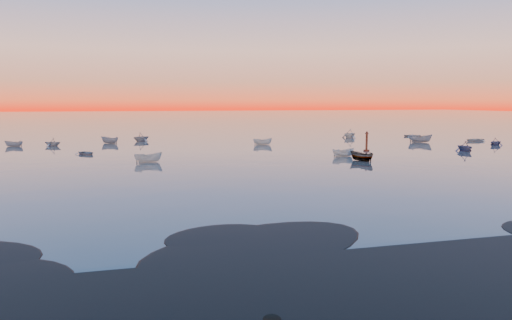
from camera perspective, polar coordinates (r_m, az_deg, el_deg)
name	(u,v)px	position (r m, az deg, el deg)	size (l,w,h in m)	color
ground	(177,133)	(128.17, -8.99, 3.03)	(600.00, 600.00, 0.00)	#635953
mud_lobes	(377,237)	(31.04, 13.65, -8.51)	(140.00, 6.00, 0.07)	black
moored_fleet	(211,151)	(81.81, -5.14, 1.04)	(124.00, 58.00, 1.20)	silver
boat_near_center	(148,162)	(67.88, -12.20, -0.25)	(3.75, 1.59, 1.30)	silver
boat_near_right	(464,151)	(88.27, 22.73, 0.96)	(3.61, 1.62, 1.26)	#3C4673
channel_marker	(367,143)	(83.08, 12.53, 1.93)	(0.97, 0.97, 3.44)	#3F170D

